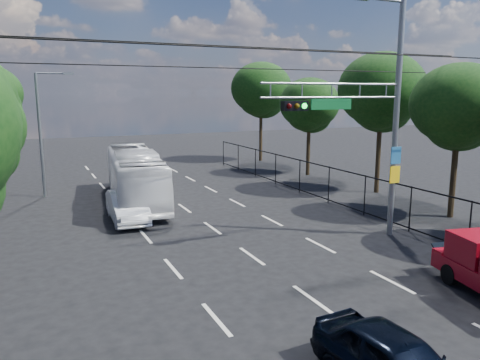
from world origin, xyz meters
TOP-DOWN VIEW (x-y plane):
  - lane_markings at (-0.00, 14.00)m, footprint 6.12×38.00m
  - signal_mast at (5.28, 7.99)m, footprint 6.43×0.39m
  - streetlight_left at (-6.33, 22.00)m, footprint 2.09×0.22m
  - utility_wires at (0.00, 8.83)m, footprint 22.00×5.04m
  - fence_right at (7.60, 12.17)m, footprint 0.06×34.03m
  - tree_right_b at (11.22, 9.02)m, footprint 4.50×4.50m
  - tree_right_c at (11.82, 15.02)m, footprint 5.10×5.10m
  - tree_right_d at (11.42, 22.02)m, footprint 4.32×4.32m
  - tree_right_e at (11.62, 30.02)m, footprint 5.28×5.28m
  - white_bus at (-2.00, 18.46)m, footprint 3.63×10.62m
  - white_van at (-3.19, 14.75)m, footprint 1.64×4.30m

SIDE VIEW (x-z plane):
  - lane_markings at x=0.00m, z-range 0.00..0.01m
  - white_van at x=-3.19m, z-range 0.00..1.40m
  - fence_right at x=7.60m, z-range 0.03..2.03m
  - white_bus at x=-2.00m, z-range 0.00..2.90m
  - streetlight_left at x=-6.33m, z-range 0.40..7.48m
  - tree_right_d at x=11.42m, z-range 1.34..8.36m
  - tree_right_b at x=11.22m, z-range 1.40..8.71m
  - signal_mast at x=5.28m, z-range 0.49..9.99m
  - tree_right_c at x=11.82m, z-range 1.59..9.88m
  - tree_right_e at x=11.62m, z-range 1.65..10.23m
  - utility_wires at x=0.00m, z-range 6.86..7.60m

